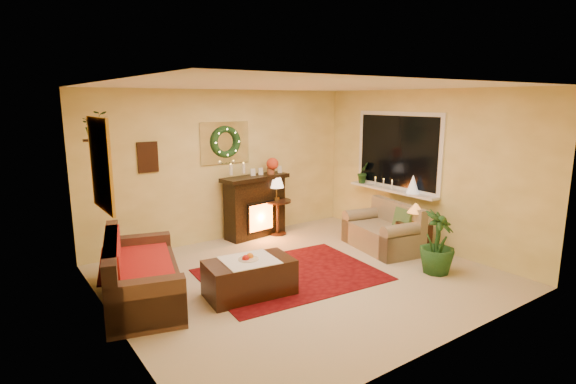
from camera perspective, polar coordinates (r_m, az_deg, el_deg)
floor at (r=6.40m, az=1.84°, el=-10.67°), size 5.00×5.00×0.00m
ceiling at (r=5.92m, az=2.01°, el=13.31°), size 5.00×5.00×0.00m
wall_back at (r=7.91m, az=-7.98°, el=3.32°), size 5.00×5.00×0.00m
wall_front at (r=4.49m, az=19.57°, el=-3.56°), size 5.00×5.00×0.00m
wall_left at (r=4.97m, az=-21.76°, el=-2.30°), size 4.50×4.50×0.00m
wall_right at (r=7.78m, az=16.79°, el=2.79°), size 4.50×4.50×0.00m
area_rug at (r=6.44m, az=0.36°, el=-10.43°), size 2.54×1.99×0.01m
sofa at (r=5.84m, az=-18.01°, el=-8.95°), size 1.29×2.03×0.81m
red_throw at (r=5.96m, az=-18.77°, el=-8.32°), size 0.84×1.36×0.02m
fireplace at (r=8.10m, az=-4.20°, el=-1.82°), size 1.17×0.50×1.04m
poinsettia at (r=8.09m, az=-1.98°, el=3.60°), size 0.22×0.22×0.22m
mantel_candle_a at (r=7.71m, az=-7.26°, el=2.82°), size 0.06×0.06×0.18m
mantel_candle_b at (r=7.85m, az=-5.66°, el=3.01°), size 0.06×0.06×0.17m
mantel_mirror at (r=7.85m, az=-8.00°, el=6.19°), size 0.92×0.02×0.72m
wreath at (r=7.81m, az=-7.86°, el=6.32°), size 0.55×0.11×0.55m
wall_art at (r=7.35m, az=-17.37°, el=4.24°), size 0.32×0.03×0.48m
gold_mirror at (r=5.18m, az=-22.71°, el=3.24°), size 0.03×0.84×1.00m
hanging_plant at (r=5.91m, az=-23.19°, el=6.28°), size 0.33×0.28×0.36m
loveseat at (r=7.57m, az=11.88°, el=-4.01°), size 0.98×1.42×0.76m
window_frame at (r=8.08m, az=13.76°, el=5.06°), size 0.03×1.86×1.36m
window_glass at (r=8.07m, az=13.69°, el=5.05°), size 0.02×1.70×1.22m
window_sill at (r=8.10m, az=13.04°, el=0.24°), size 0.22×1.86×0.04m
mini_tree at (r=7.78m, az=15.58°, el=0.92°), size 0.22×0.22×0.33m
sill_plant at (r=8.55m, az=9.51°, el=2.43°), size 0.28×0.23×0.52m
side_table_round at (r=8.22m, az=-1.35°, el=-3.19°), size 0.63×0.63×0.64m
lamp_cream at (r=8.11m, az=-1.48°, el=0.62°), size 0.27×0.27×0.42m
end_table_square at (r=7.46m, az=15.63°, el=-5.61°), size 0.51×0.51×0.51m
lamp_tiffany at (r=7.30m, az=15.89°, el=-2.15°), size 0.25×0.25×0.37m
coffee_table at (r=5.78m, az=-4.91°, el=-10.96°), size 1.15×0.73×0.46m
fruit_bowl at (r=5.70m, az=-5.04°, el=-8.70°), size 0.26×0.26×0.06m
floor_palm at (r=6.72m, az=18.45°, el=-6.09°), size 1.95×1.95×2.69m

